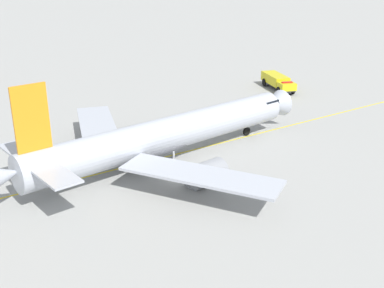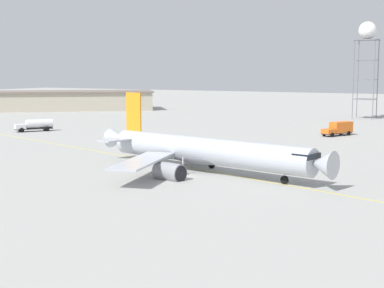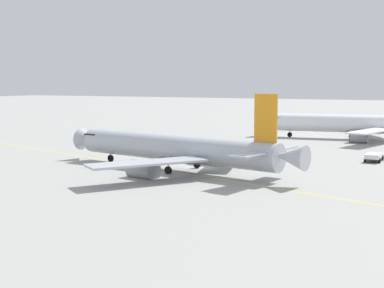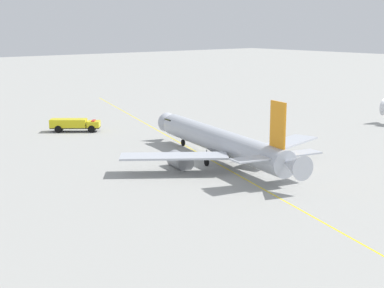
% 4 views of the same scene
% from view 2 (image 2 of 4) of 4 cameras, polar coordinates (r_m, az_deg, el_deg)
% --- Properties ---
extents(ground_plane, '(600.00, 600.00, 0.00)m').
position_cam_2_polar(ground_plane, '(79.76, -1.41, -3.18)').
color(ground_plane, '#9E9E99').
extents(airliner_main, '(33.84, 39.99, 11.42)m').
position_cam_2_polar(airliner_main, '(82.02, 1.18, -0.82)').
color(airliner_main, '#B2B7C1').
rests_on(airliner_main, ground_plane).
extents(catering_truck_truck, '(8.26, 5.77, 3.10)m').
position_cam_2_polar(catering_truck_truck, '(132.39, 14.46, 1.53)').
color(catering_truck_truck, '#232326').
rests_on(catering_truck_truck, ground_plane).
extents(fuel_tanker_truck, '(8.55, 6.96, 2.87)m').
position_cam_2_polar(fuel_tanker_truck, '(142.48, -15.38, 1.86)').
color(fuel_tanker_truck, '#232326').
rests_on(fuel_tanker_truck, ground_plane).
extents(radar_tower, '(6.79, 6.79, 29.10)m').
position_cam_2_polar(radar_tower, '(181.72, 17.12, 10.13)').
color(radar_tower, slate).
rests_on(radar_tower, ground_plane).
extents(terminal_shed, '(56.62, 63.46, 7.05)m').
position_cam_2_polar(terminal_shed, '(216.46, -12.65, 4.27)').
color(terminal_shed, '#B2A893').
rests_on(terminal_shed, ground_plane).
extents(taxiway_centreline, '(54.61, 167.88, 0.01)m').
position_cam_2_polar(taxiway_centreline, '(85.99, -0.19, -2.41)').
color(taxiway_centreline, yellow).
rests_on(taxiway_centreline, ground_plane).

